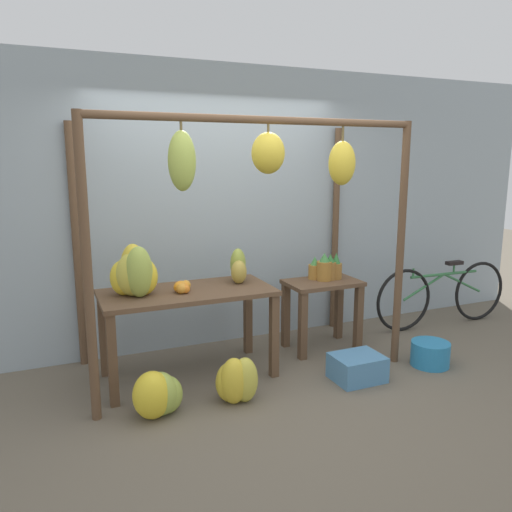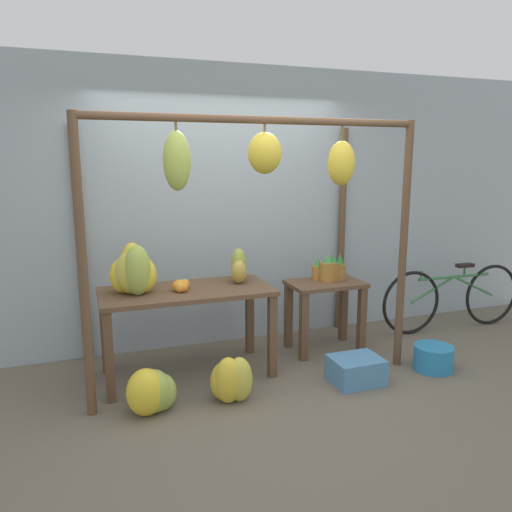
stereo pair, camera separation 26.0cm
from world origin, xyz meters
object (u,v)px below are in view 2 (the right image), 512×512
Objects in this scene: orange_pile at (181,286)px; parked_bicycle at (453,297)px; pineapple_cluster at (329,269)px; banana_pile_on_table at (134,272)px; papaya_pile at (239,267)px; fruit_crate_white at (356,370)px; banana_pile_ground_left at (153,392)px; blue_bucket at (433,358)px; banana_pile_ground_right at (230,380)px.

parked_bicycle is (3.09, 0.22, -0.46)m from orange_pile.
pineapple_cluster reaches higher than orange_pile.
banana_pile_on_table is 1.41× the size of papaya_pile.
fruit_crate_white is (1.75, -0.66, -0.85)m from banana_pile_on_table.
orange_pile is 0.49× the size of banana_pile_ground_left.
orange_pile is at bearing -175.92° from parked_bicycle.
pineapple_cluster is 0.96× the size of papaya_pile.
papaya_pile reaches higher than banana_pile_ground_left.
orange_pile is at bearing -164.80° from papaya_pile.
blue_bucket is at bearing -51.53° from pineapple_cluster.
pineapple_cluster is 0.18× the size of parked_bicycle.
pineapple_cluster is 0.75× the size of fruit_crate_white.
blue_bucket is at bearing -25.89° from papaya_pile.
banana_pile_on_table reaches higher than fruit_crate_white.
pineapple_cluster is at bearing 128.47° from blue_bucket.
orange_pile is 0.91m from banana_pile_ground_right.
pineapple_cluster reaches higher than fruit_crate_white.
orange_pile is at bearing 57.67° from banana_pile_ground_left.
banana_pile_ground_left is 2.51m from blue_bucket.
banana_pile_on_table is 3.53m from parked_bicycle.
banana_pile_on_table reaches higher than papaya_pile.
banana_pile_on_table reaches higher than blue_bucket.
fruit_crate_white is (1.11, -0.04, -0.07)m from banana_pile_ground_right.
pineapple_cluster is at bearing 31.48° from banana_pile_ground_right.
orange_pile reaches higher than banana_pile_ground_left.
banana_pile_ground_left is at bearing -122.33° from orange_pile.
fruit_crate_white is at bearing -43.93° from papaya_pile.
banana_pile_on_table is at bearing 93.35° from banana_pile_ground_left.
papaya_pile is (-0.95, -0.04, 0.10)m from pineapple_cluster.
banana_pile_on_table is 1.00m from banana_pile_ground_left.
parked_bicycle is (0.93, 0.84, 0.26)m from blue_bucket.
blue_bucket is at bearing -0.47° from fruit_crate_white.
papaya_pile is at bearing 154.11° from blue_bucket.
fruit_crate_white is at bearing -154.16° from parked_bicycle.
papaya_pile is (0.95, 0.11, -0.05)m from banana_pile_on_table.
banana_pile_on_table is 1.10× the size of fruit_crate_white.
parked_bicycle is at bearing 2.86° from banana_pile_on_table.
orange_pile is 3.13m from parked_bicycle.
pineapple_cluster reaches higher than banana_pile_ground_right.
banana_pile_on_table is 1.47× the size of pineapple_cluster.
orange_pile is 0.59m from papaya_pile.
banana_pile_ground_right is (0.26, -0.58, -0.65)m from orange_pile.
banana_pile_ground_right is 1.07× the size of blue_bucket.
banana_pile_ground_left is at bearing -86.65° from banana_pile_on_table.
fruit_crate_white is (-0.15, -0.81, -0.70)m from pineapple_cluster.
fruit_crate_white is at bearing -100.68° from pineapple_cluster.
orange_pile is 0.59× the size of papaya_pile.
banana_pile_on_table is 2.77m from blue_bucket.
banana_pile_on_table is at bearing 159.22° from fruit_crate_white.
banana_pile_ground_right is (0.64, -0.63, -0.79)m from banana_pile_on_table.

